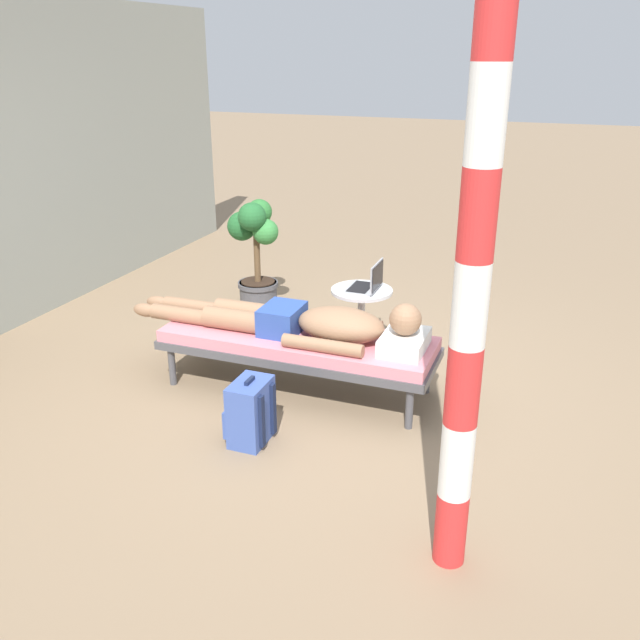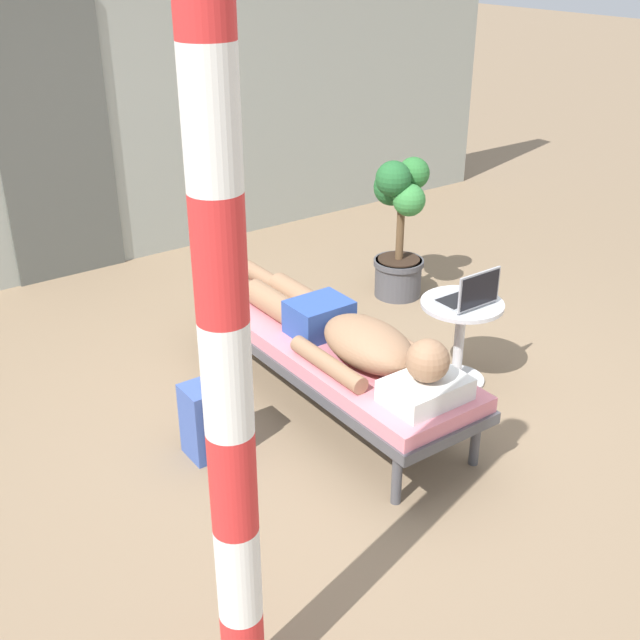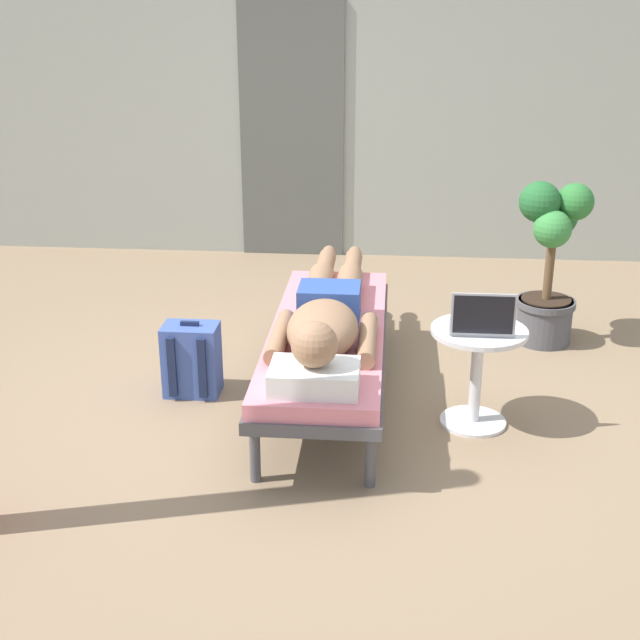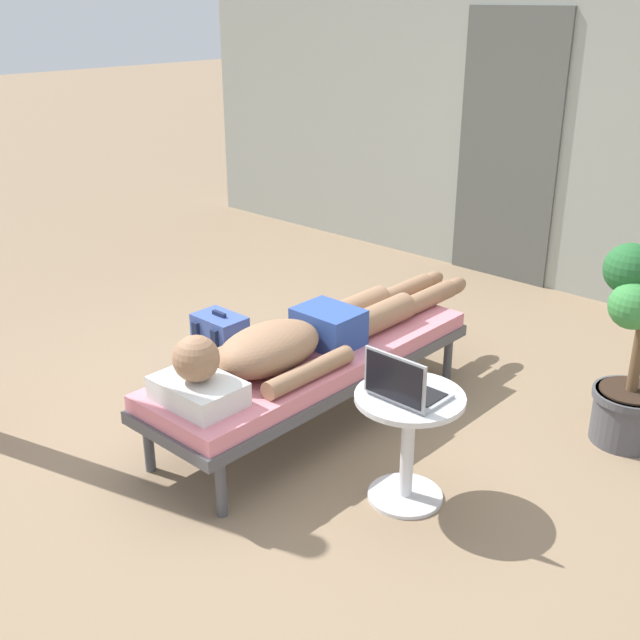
{
  "view_description": "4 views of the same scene",
  "coord_description": "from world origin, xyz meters",
  "px_view_note": "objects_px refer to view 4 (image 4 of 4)",
  "views": [
    {
      "loc": [
        -3.99,
        -1.62,
        2.26
      ],
      "look_at": [
        0.02,
        -0.11,
        0.54
      ],
      "focal_mm": 38.21,
      "sensor_mm": 36.0,
      "label": 1
    },
    {
      "loc": [
        -2.29,
        -3.03,
        2.46
      ],
      "look_at": [
        -0.03,
        0.09,
        0.54
      ],
      "focal_mm": 44.49,
      "sensor_mm": 36.0,
      "label": 2
    },
    {
      "loc": [
        0.34,
        -4.15,
        2.09
      ],
      "look_at": [
        -0.01,
        -0.14,
        0.53
      ],
      "focal_mm": 47.96,
      "sensor_mm": 36.0,
      "label": 3
    },
    {
      "loc": [
        2.49,
        -2.61,
        2.1
      ],
      "look_at": [
        0.03,
        0.08,
        0.58
      ],
      "focal_mm": 43.73,
      "sensor_mm": 36.0,
      "label": 4
    }
  ],
  "objects_px": {
    "side_table": "(408,429)",
    "backpack": "(222,348)",
    "lounge_chair": "(314,363)",
    "person_reclining": "(303,337)",
    "laptop": "(403,387)"
  },
  "relations": [
    {
      "from": "laptop",
      "to": "backpack",
      "type": "xyz_separation_m",
      "value": [
        -1.52,
        0.28,
        -0.39
      ]
    },
    {
      "from": "person_reclining",
      "to": "laptop",
      "type": "bearing_deg",
      "value": -14.38
    },
    {
      "from": "lounge_chair",
      "to": "laptop",
      "type": "relative_size",
      "value": 6.25
    },
    {
      "from": "lounge_chair",
      "to": "person_reclining",
      "type": "relative_size",
      "value": 0.89
    },
    {
      "from": "side_table",
      "to": "backpack",
      "type": "distance_m",
      "value": 1.54
    },
    {
      "from": "lounge_chair",
      "to": "laptop",
      "type": "distance_m",
      "value": 0.85
    },
    {
      "from": "lounge_chair",
      "to": "side_table",
      "type": "bearing_deg",
      "value": -16.15
    },
    {
      "from": "person_reclining",
      "to": "laptop",
      "type": "relative_size",
      "value": 7.0
    },
    {
      "from": "lounge_chair",
      "to": "person_reclining",
      "type": "xyz_separation_m",
      "value": [
        0.0,
        -0.08,
        0.17
      ]
    },
    {
      "from": "lounge_chair",
      "to": "laptop",
      "type": "height_order",
      "value": "laptop"
    },
    {
      "from": "person_reclining",
      "to": "side_table",
      "type": "distance_m",
      "value": 0.8
    },
    {
      "from": "laptop",
      "to": "backpack",
      "type": "height_order",
      "value": "laptop"
    },
    {
      "from": "lounge_chair",
      "to": "side_table",
      "type": "xyz_separation_m",
      "value": [
        0.77,
        -0.22,
        0.01
      ]
    },
    {
      "from": "side_table",
      "to": "backpack",
      "type": "relative_size",
      "value": 1.23
    },
    {
      "from": "side_table",
      "to": "laptop",
      "type": "height_order",
      "value": "laptop"
    }
  ]
}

